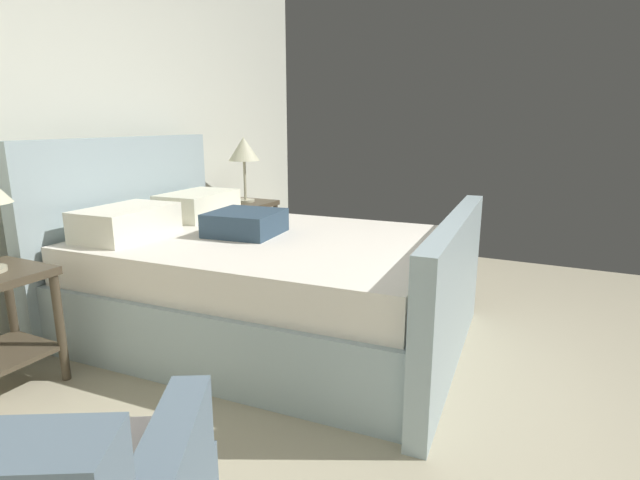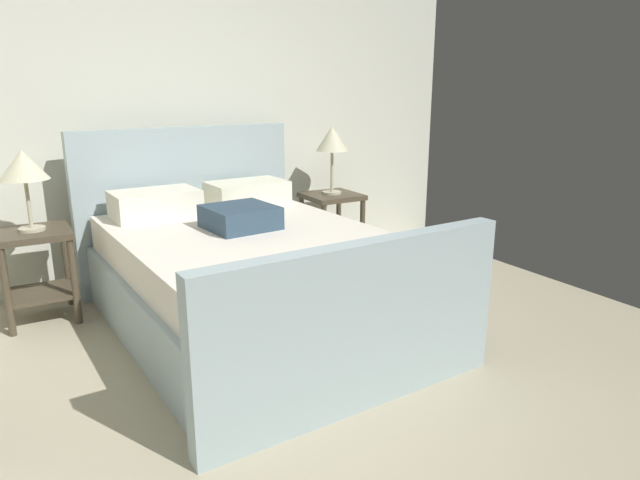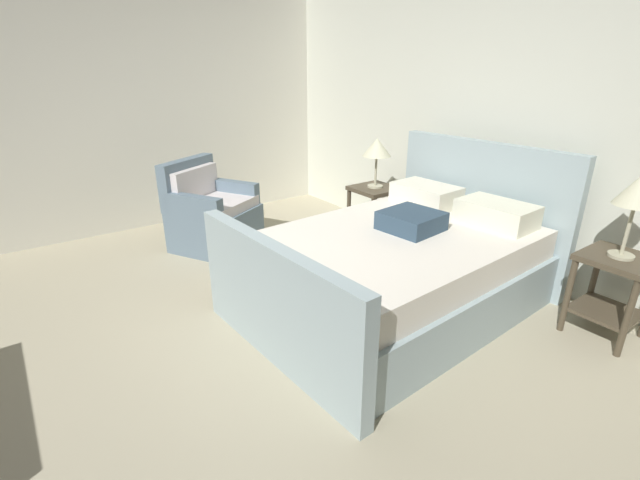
{
  "view_description": "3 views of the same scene",
  "coord_description": "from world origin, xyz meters",
  "px_view_note": "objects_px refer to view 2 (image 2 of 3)",
  "views": [
    {
      "loc": [
        -2.12,
        -0.23,
        1.28
      ],
      "look_at": [
        0.24,
        0.93,
        0.66
      ],
      "focal_mm": 27.68,
      "sensor_mm": 36.0,
      "label": 1
    },
    {
      "loc": [
        -0.98,
        -1.75,
        1.48
      ],
      "look_at": [
        0.45,
        0.71,
        0.7
      ],
      "focal_mm": 31.63,
      "sensor_mm": 36.0,
      "label": 2
    },
    {
      "loc": [
        2.49,
        -0.96,
        1.81
      ],
      "look_at": [
        0.26,
        0.65,
        0.71
      ],
      "focal_mm": 24.99,
      "sensor_mm": 36.0,
      "label": 3
    }
  ],
  "objects_px": {
    "bed": "(249,273)",
    "nightstand_right": "(332,216)",
    "table_lamp_right": "(332,141)",
    "table_lamp_left": "(23,168)",
    "nightstand_left": "(36,260)"
  },
  "relations": [
    {
      "from": "table_lamp_right",
      "to": "table_lamp_left",
      "type": "height_order",
      "value": "table_lamp_right"
    },
    {
      "from": "nightstand_left",
      "to": "table_lamp_left",
      "type": "height_order",
      "value": "table_lamp_left"
    },
    {
      "from": "table_lamp_right",
      "to": "bed",
      "type": "bearing_deg",
      "value": -141.96
    },
    {
      "from": "nightstand_right",
      "to": "bed",
      "type": "bearing_deg",
      "value": -141.96
    },
    {
      "from": "nightstand_right",
      "to": "table_lamp_left",
      "type": "height_order",
      "value": "table_lamp_left"
    },
    {
      "from": "bed",
      "to": "table_lamp_left",
      "type": "height_order",
      "value": "bed"
    },
    {
      "from": "bed",
      "to": "nightstand_left",
      "type": "xyz_separation_m",
      "value": [
        -1.14,
        0.77,
        0.05
      ]
    },
    {
      "from": "bed",
      "to": "nightstand_left",
      "type": "bearing_deg",
      "value": 145.88
    },
    {
      "from": "bed",
      "to": "nightstand_right",
      "type": "bearing_deg",
      "value": 38.04
    },
    {
      "from": "nightstand_right",
      "to": "table_lamp_right",
      "type": "bearing_deg",
      "value": 63.43
    },
    {
      "from": "bed",
      "to": "table_lamp_right",
      "type": "height_order",
      "value": "bed"
    },
    {
      "from": "nightstand_right",
      "to": "table_lamp_right",
      "type": "height_order",
      "value": "table_lamp_right"
    },
    {
      "from": "bed",
      "to": "nightstand_left",
      "type": "distance_m",
      "value": 1.38
    },
    {
      "from": "bed",
      "to": "nightstand_right",
      "type": "height_order",
      "value": "bed"
    },
    {
      "from": "bed",
      "to": "nightstand_right",
      "type": "distance_m",
      "value": 1.46
    }
  ]
}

